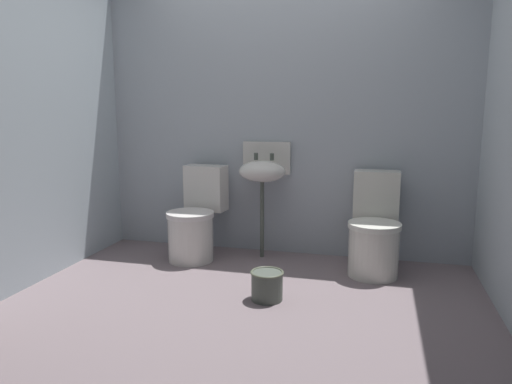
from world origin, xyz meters
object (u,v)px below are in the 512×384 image
Objects in this scene: sink at (263,171)px; toilet_right at (374,232)px; toilet_left at (195,221)px; bucket at (267,285)px.

toilet_right is at bearing -11.29° from sink.
sink is at bearing -154.65° from toilet_left.
toilet_right is 3.43× the size of bucket.
sink is at bearing 105.40° from bucket.
toilet_right is 1.04m from bucket.
bucket is (0.81, -0.75, -0.22)m from toilet_left.
sink is (0.55, 0.19, 0.43)m from toilet_left.
toilet_left is 0.72m from sink.
toilet_left reaches higher than bucket.
bucket is at bearing 143.65° from toilet_left.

